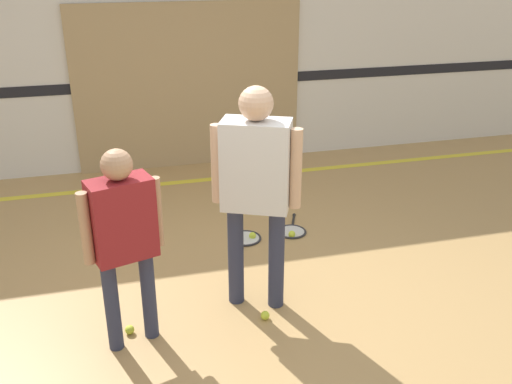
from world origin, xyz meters
name	(u,v)px	position (x,y,z in m)	size (l,w,h in m)	color
ground_plane	(236,310)	(0.00, 0.00, 0.00)	(16.00, 16.00, 0.00)	tan
wall_back	(171,34)	(0.00, 3.28, 1.60)	(16.00, 0.07, 3.20)	silver
wall_panel	(189,87)	(0.17, 3.22, 0.98)	(2.71, 0.05, 1.95)	tan
floor_stripe	(186,181)	(0.00, 2.63, 0.00)	(14.40, 0.10, 0.01)	yellow
person_instructor	(256,177)	(0.17, 0.06, 1.04)	(0.59, 0.43, 1.69)	#2D334C
person_student_left	(123,229)	(-0.76, -0.18, 0.87)	(0.52, 0.32, 1.41)	#2D334C
racket_spare_on_floor	(292,231)	(0.81, 1.12, 0.01)	(0.37, 0.55, 0.03)	#28282D
racket_second_spare	(245,239)	(0.33, 1.07, 0.01)	(0.40, 0.56, 0.03)	#28282D
tennis_ball_near_instructor	(265,315)	(0.18, -0.17, 0.03)	(0.07, 0.07, 0.07)	#CCE038
tennis_ball_by_spare_racket	(292,234)	(0.77, 1.01, 0.03)	(0.07, 0.07, 0.07)	#CCE038
tennis_ball_stray_left	(253,235)	(0.40, 1.08, 0.03)	(0.07, 0.07, 0.07)	#CCE038
tennis_ball_stray_right	(130,330)	(-0.79, -0.09, 0.03)	(0.07, 0.07, 0.07)	#CCE038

